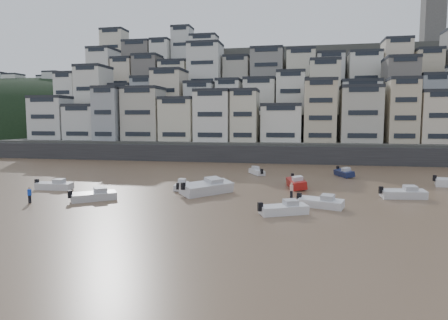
% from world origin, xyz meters
% --- Properties ---
extents(sea_strip, '(340.00, 340.00, 0.00)m').
position_xyz_m(sea_strip, '(-110.00, 145.00, 0.01)').
color(sea_strip, '#40535C').
rests_on(sea_strip, ground).
extents(harbor_wall, '(140.00, 3.00, 3.50)m').
position_xyz_m(harbor_wall, '(10.00, 65.00, 1.75)').
color(harbor_wall, '#38383A').
rests_on(harbor_wall, ground).
extents(hillside, '(141.04, 66.00, 50.00)m').
position_xyz_m(hillside, '(14.73, 104.84, 13.01)').
color(hillside, '#4C4C47').
rests_on(hillside, ground).
extents(headland, '(216.00, 135.00, 53.33)m').
position_xyz_m(headland, '(-95.00, 135.00, 0.02)').
color(headland, black).
rests_on(headland, ground).
extents(boat_a, '(5.20, 3.70, 1.36)m').
position_xyz_m(boat_a, '(14.51, 19.96, 0.68)').
color(boat_a, white).
rests_on(boat_a, ground).
extents(boat_b, '(5.12, 3.13, 1.33)m').
position_xyz_m(boat_b, '(18.04, 23.59, 0.66)').
color(boat_b, silver).
rests_on(boat_b, ground).
extents(boat_c, '(6.42, 7.23, 2.00)m').
position_xyz_m(boat_c, '(5.08, 28.43, 1.00)').
color(boat_c, silver).
rests_on(boat_c, ground).
extents(boat_d, '(5.53, 2.53, 1.45)m').
position_xyz_m(boat_d, '(27.40, 30.29, 0.73)').
color(boat_d, silver).
rests_on(boat_d, ground).
extents(boat_e, '(3.14, 6.34, 1.66)m').
position_xyz_m(boat_e, '(15.38, 35.22, 0.83)').
color(boat_e, '#A21814').
rests_on(boat_e, ground).
extents(boat_f, '(1.92, 4.54, 1.20)m').
position_xyz_m(boat_f, '(0.96, 31.28, 0.60)').
color(boat_f, white).
rests_on(boat_f, ground).
extents(boat_h, '(3.46, 4.84, 1.27)m').
position_xyz_m(boat_h, '(8.92, 46.83, 0.64)').
color(boat_h, silver).
rests_on(boat_h, ground).
extents(boat_i, '(3.18, 5.34, 1.38)m').
position_xyz_m(boat_i, '(22.57, 47.27, 0.69)').
color(boat_i, '#161E45').
rests_on(boat_i, ground).
extents(boat_j, '(5.10, 4.58, 1.42)m').
position_xyz_m(boat_j, '(-6.25, 22.37, 0.71)').
color(boat_j, silver).
rests_on(boat_j, ground).
extents(boat_k, '(5.16, 1.81, 1.39)m').
position_xyz_m(boat_k, '(-14.82, 27.86, 0.70)').
color(boat_k, silver).
rests_on(boat_k, ground).
extents(person_blue, '(0.44, 0.44, 1.74)m').
position_xyz_m(person_blue, '(-12.39, 19.98, 0.87)').
color(person_blue, blue).
rests_on(person_blue, ground).
extents(person_pink, '(0.44, 0.44, 1.74)m').
position_xyz_m(person_pink, '(14.97, 28.27, 0.87)').
color(person_pink, beige).
rests_on(person_pink, ground).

